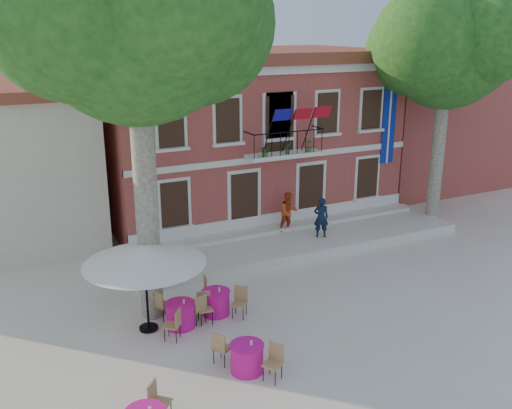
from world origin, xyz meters
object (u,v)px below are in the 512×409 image
(pedestrian_navy, at_px, (321,217))
(cafe_table_0, at_px, (180,314))
(patio_umbrella, at_px, (144,255))
(cafe_table_3, at_px, (216,301))
(plane_tree_east, at_px, (448,48))
(plane_tree_west, at_px, (135,13))
(pedestrian_orange, at_px, (289,212))
(cafe_table_1, at_px, (247,357))

(pedestrian_navy, bearing_deg, cafe_table_0, 50.39)
(patio_umbrella, xyz_separation_m, cafe_table_3, (2.13, -0.02, -1.91))
(plane_tree_east, relative_size, pedestrian_navy, 6.24)
(patio_umbrella, bearing_deg, plane_tree_east, 15.14)
(pedestrian_navy, bearing_deg, plane_tree_west, 42.15)
(plane_tree_east, bearing_deg, cafe_table_0, -162.80)
(cafe_table_3, bearing_deg, plane_tree_west, 155.51)
(patio_umbrella, height_order, pedestrian_navy, patio_umbrella)
(pedestrian_navy, xyz_separation_m, cafe_table_0, (-7.34, -3.92, -0.70))
(cafe_table_3, bearing_deg, patio_umbrella, 179.59)
(pedestrian_orange, bearing_deg, plane_tree_west, -152.83)
(cafe_table_0, height_order, cafe_table_3, same)
(plane_tree_east, distance_m, cafe_table_3, 14.76)
(cafe_table_1, distance_m, cafe_table_3, 3.23)
(cafe_table_3, bearing_deg, cafe_table_1, -98.14)
(plane_tree_west, distance_m, pedestrian_navy, 11.37)
(plane_tree_east, bearing_deg, pedestrian_navy, -177.61)
(plane_tree_west, xyz_separation_m, cafe_table_3, (1.77, -0.81, -8.40))
(plane_tree_west, xyz_separation_m, plane_tree_east, (14.04, 3.10, -1.17))
(pedestrian_navy, height_order, cafe_table_1, pedestrian_navy)
(pedestrian_orange, relative_size, cafe_table_3, 0.92)
(plane_tree_west, xyz_separation_m, pedestrian_orange, (7.02, 3.99, -7.68))
(pedestrian_orange, bearing_deg, cafe_table_0, -144.46)
(cafe_table_0, bearing_deg, pedestrian_navy, 28.11)
(plane_tree_east, relative_size, cafe_table_3, 5.64)
(patio_umbrella, distance_m, cafe_table_3, 2.86)
(pedestrian_navy, relative_size, cafe_table_0, 0.89)
(pedestrian_navy, height_order, pedestrian_orange, pedestrian_orange)
(plane_tree_west, bearing_deg, plane_tree_east, 12.47)
(patio_umbrella, bearing_deg, pedestrian_navy, 23.83)
(patio_umbrella, relative_size, cafe_table_1, 1.90)
(pedestrian_orange, distance_m, cafe_table_3, 7.15)
(pedestrian_navy, height_order, cafe_table_0, pedestrian_navy)
(cafe_table_3, bearing_deg, cafe_table_0, -167.67)
(cafe_table_0, bearing_deg, plane_tree_east, 17.20)
(plane_tree_east, relative_size, pedestrian_orange, 6.10)
(plane_tree_east, bearing_deg, pedestrian_orange, 172.81)
(pedestrian_orange, height_order, cafe_table_0, pedestrian_orange)
(pedestrian_navy, bearing_deg, patio_umbrella, 46.10)
(plane_tree_west, height_order, pedestrian_navy, plane_tree_west)
(cafe_table_1, bearing_deg, pedestrian_navy, 46.21)
(cafe_table_1, height_order, cafe_table_3, same)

